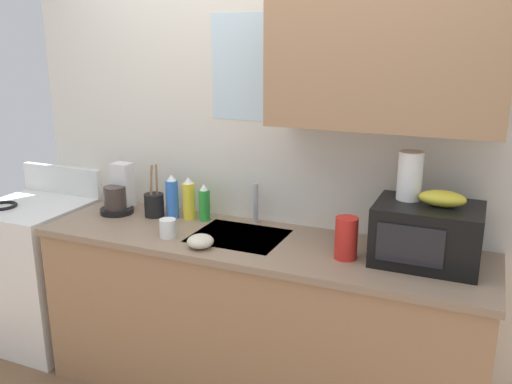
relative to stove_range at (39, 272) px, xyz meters
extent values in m
cube|color=silver|center=(1.49, 0.35, 0.79)|extent=(3.06, 0.10, 2.50)
cube|color=#9E7551|center=(2.05, 0.14, 1.33)|extent=(1.03, 0.32, 0.62)
cube|color=silver|center=(1.38, 0.31, 1.27)|extent=(0.56, 0.02, 0.55)
cube|color=#9E7551|center=(1.49, 0.00, -0.03)|extent=(2.26, 0.60, 0.86)
cube|color=#8C725B|center=(1.49, 0.00, 0.42)|extent=(2.29, 0.63, 0.03)
cube|color=#9EA0A5|center=(1.38, 0.02, 0.37)|extent=(0.46, 0.38, 0.14)
cylinder|color=#B2B5BA|center=(1.38, 0.24, 0.55)|extent=(0.03, 0.03, 0.22)
cube|color=white|center=(0.00, 0.00, -0.01)|extent=(0.60, 0.60, 0.90)
torus|color=black|center=(-0.12, -0.10, 0.45)|extent=(0.17, 0.17, 0.02)
cube|color=white|center=(0.00, 0.28, 0.53)|extent=(0.60, 0.04, 0.18)
cube|color=black|center=(2.30, 0.05, 0.58)|extent=(0.46, 0.34, 0.27)
cube|color=black|center=(2.25, -0.13, 0.58)|extent=(0.28, 0.01, 0.17)
ellipsoid|color=gold|center=(2.35, 0.05, 0.75)|extent=(0.20, 0.11, 0.07)
cylinder|color=white|center=(2.20, 0.10, 0.82)|extent=(0.11, 0.11, 0.22)
cylinder|color=black|center=(0.58, 0.08, 0.46)|extent=(0.19, 0.19, 0.03)
cylinder|color=#3F332D|center=(0.58, 0.07, 0.54)|extent=(0.12, 0.12, 0.13)
cube|color=silver|center=(0.58, 0.15, 0.59)|extent=(0.11, 0.09, 0.26)
cylinder|color=green|center=(1.10, 0.17, 0.53)|extent=(0.06, 0.06, 0.17)
cone|color=white|center=(1.10, 0.17, 0.63)|extent=(0.05, 0.05, 0.04)
cylinder|color=yellow|center=(1.01, 0.16, 0.54)|extent=(0.07, 0.07, 0.20)
cone|color=white|center=(1.01, 0.16, 0.66)|extent=(0.05, 0.05, 0.04)
cylinder|color=blue|center=(0.92, 0.14, 0.55)|extent=(0.07, 0.07, 0.21)
cone|color=white|center=(0.92, 0.14, 0.67)|extent=(0.05, 0.05, 0.04)
cylinder|color=red|center=(1.96, -0.05, 0.54)|extent=(0.10, 0.10, 0.20)
cylinder|color=white|center=(1.06, -0.14, 0.49)|extent=(0.08, 0.08, 0.09)
cylinder|color=black|center=(0.81, 0.12, 0.51)|extent=(0.11, 0.11, 0.13)
cylinder|color=olive|center=(0.80, 0.12, 0.61)|extent=(0.03, 0.02, 0.26)
cylinder|color=olive|center=(0.83, 0.13, 0.61)|extent=(0.02, 0.03, 0.26)
cylinder|color=olive|center=(0.81, 0.10, 0.59)|extent=(0.01, 0.03, 0.22)
ellipsoid|color=beige|center=(1.28, -0.20, 0.47)|extent=(0.13, 0.13, 0.06)
camera|label=1|loc=(2.51, -2.35, 1.42)|focal=38.30mm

